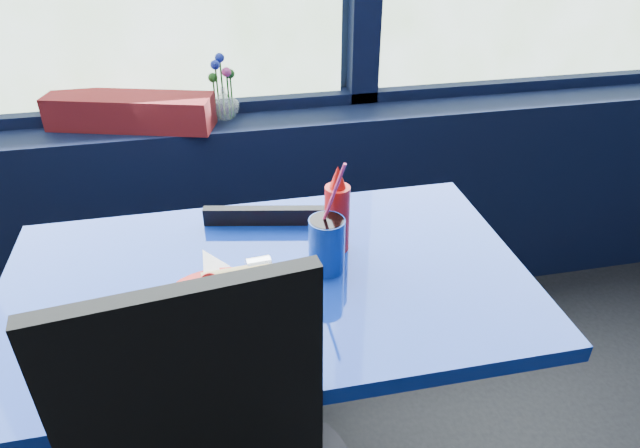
% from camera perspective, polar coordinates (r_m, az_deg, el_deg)
% --- Properties ---
extents(window_sill, '(5.00, 0.26, 0.80)m').
position_cam_1_polar(window_sill, '(2.24, -15.29, 0.09)').
color(window_sill, black).
rests_on(window_sill, ground).
extents(near_table, '(1.20, 0.70, 0.75)m').
position_cam_1_polar(near_table, '(1.44, -4.92, -11.14)').
color(near_table, black).
rests_on(near_table, ground).
extents(chair_near_back, '(0.42, 0.43, 0.80)m').
position_cam_1_polar(chair_near_back, '(1.76, -5.66, -6.36)').
color(chair_near_back, black).
rests_on(chair_near_back, ground).
extents(planter_box, '(0.57, 0.29, 0.11)m').
position_cam_1_polar(planter_box, '(2.04, -18.45, 10.63)').
color(planter_box, maroon).
rests_on(planter_box, window_sill).
extents(flower_vase, '(0.12, 0.13, 0.22)m').
position_cam_1_polar(flower_vase, '(2.03, -9.62, 12.19)').
color(flower_vase, silver).
rests_on(flower_vase, window_sill).
extents(food_basket, '(0.29, 0.29, 0.09)m').
position_cam_1_polar(food_basket, '(1.23, -9.78, -6.99)').
color(food_basket, red).
rests_on(food_basket, near_table).
extents(ketchup_bottle, '(0.06, 0.06, 0.23)m').
position_cam_1_polar(ketchup_bottle, '(1.36, 1.72, 1.06)').
color(ketchup_bottle, red).
rests_on(ketchup_bottle, near_table).
extents(soda_cup, '(0.08, 0.08, 0.28)m').
position_cam_1_polar(soda_cup, '(1.30, 0.68, -1.98)').
color(soda_cup, navy).
rests_on(soda_cup, near_table).
extents(napkin, '(0.16, 0.16, 0.00)m').
position_cam_1_polar(napkin, '(1.16, -18.12, -13.27)').
color(napkin, white).
rests_on(napkin, near_table).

